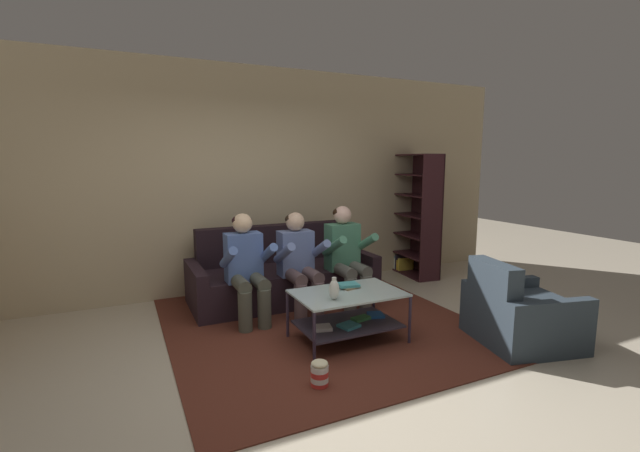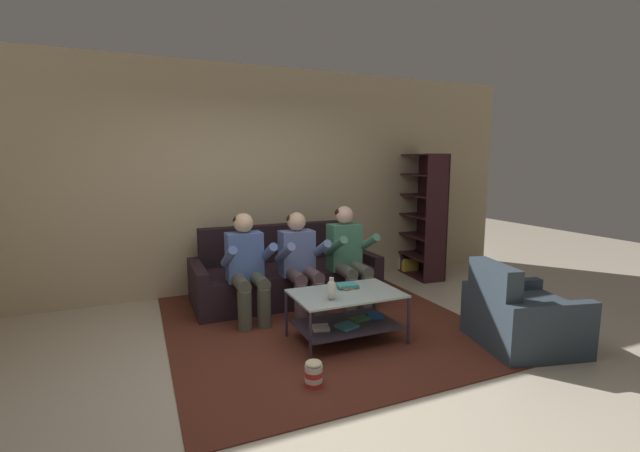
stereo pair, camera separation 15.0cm
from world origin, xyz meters
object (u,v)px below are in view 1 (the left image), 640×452
Objects in this scene: popcorn_tub at (320,373)px; person_seated_right at (347,253)px; person_seated_middle at (299,259)px; book_stack at (348,285)px; person_seated_left at (246,264)px; armchair at (520,315)px; couch at (282,276)px; vase at (334,289)px; bookshelf at (413,221)px; coffee_table at (348,309)px.

person_seated_right is at bearing 55.10° from popcorn_tub.
person_seated_middle is 0.80m from book_stack.
book_stack is at bearing -44.11° from person_seated_left.
person_seated_right is 1.18× the size of armchair.
couch reaches higher than book_stack.
couch is 2.16m from popcorn_tub.
vase is (-0.10, -1.04, -0.04)m from person_seated_middle.
person_seated_left is at bearing -162.33° from bookshelf.
person_seated_left is at bearing -179.90° from person_seated_right.
person_seated_middle reaches higher than armchair.
coffee_table is (-0.48, -0.91, -0.32)m from person_seated_right.
coffee_table is (0.72, -0.90, -0.31)m from person_seated_left.
person_seated_middle is 5.17× the size of book_stack.
person_seated_left is at bearing -137.29° from couch.
vase is 0.93× the size of book_stack.
book_stack is at bearing -75.77° from person_seated_middle.
vase is 3.06m from bookshelf.
bookshelf is (2.26, 0.91, 0.18)m from person_seated_middle.
person_seated_right is 0.88m from book_stack.
person_seated_left is 1.20m from coffee_table.
couch is 1.36m from book_stack.
popcorn_tub is (-1.08, -1.55, -0.53)m from person_seated_right.
couch is 2.24× the size of armchair.
person_seated_middle is 5.57× the size of vase.
vase is 0.11× the size of bookshelf.
person_seated_right reaches higher than coffee_table.
vase is at bearing -140.38° from bookshelf.
person_seated_right is 5.62× the size of popcorn_tub.
couch is 10.18× the size of book_stack.
armchair is 2.04m from popcorn_tub.
coffee_table is at bearing -85.20° from couch.
vase is 0.97× the size of popcorn_tub.
bookshelf is (2.13, 1.81, 0.48)m from coffee_table.
coffee_table is 0.24m from book_stack.
couch is 2.34m from bookshelf.
book_stack is (0.20, -1.33, 0.22)m from couch.
bookshelf is (2.06, 1.68, 0.29)m from book_stack.
person_seated_middle is at bearing -90.00° from couch.
book_stack is at bearing 42.35° from vase.
person_seated_left is 5.67× the size of vase.
couch is at bearing -171.05° from bookshelf.
couch is 1.62m from vase.
person_seated_middle is 2.28m from armchair.
bookshelf is (2.86, 0.91, 0.17)m from person_seated_left.
person_seated_right is 5.37× the size of book_stack.
book_stack is 0.22× the size of armchair.
popcorn_tub is at bearing -107.23° from person_seated_middle.
bookshelf reaches higher than coffee_table.
coffee_table is 4.60× the size of book_stack.
person_seated_left reaches higher than vase.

